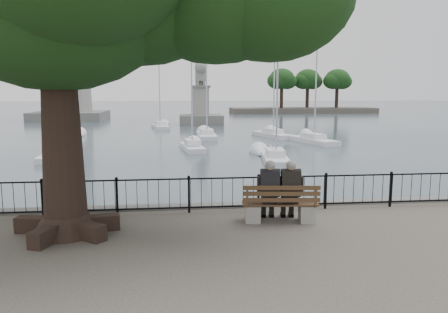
{
  "coord_description": "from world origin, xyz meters",
  "views": [
    {
      "loc": [
        -1.32,
        -9.6,
        3.41
      ],
      "look_at": [
        0.0,
        2.5,
        1.6
      ],
      "focal_mm": 35.0,
      "sensor_mm": 36.0,
      "label": 1
    }
  ],
  "objects": [
    {
      "name": "railing",
      "position": [
        0.0,
        2.5,
        0.56
      ],
      "size": [
        22.06,
        0.06,
        1.0
      ],
      "color": "black",
      "rests_on": "ground"
    },
    {
      "name": "sailboat_b",
      "position": [
        -0.15,
        23.57,
        -0.67
      ],
      "size": [
        1.92,
        4.93,
        10.58
      ],
      "color": "silver",
      "rests_on": "ground"
    },
    {
      "name": "harbor",
      "position": [
        0.0,
        3.0,
        -0.5
      ],
      "size": [
        260.0,
        260.0,
        1.2
      ],
      "color": "#565450",
      "rests_on": "ground"
    },
    {
      "name": "person_left",
      "position": [
        1.09,
        1.47,
        0.76
      ],
      "size": [
        0.51,
        0.86,
        1.66
      ],
      "color": "black",
      "rests_on": "ground"
    },
    {
      "name": "sailboat_d",
      "position": [
        10.45,
        26.93,
        -0.72
      ],
      "size": [
        3.07,
        6.05,
        9.51
      ],
      "color": "silver",
      "rests_on": "ground"
    },
    {
      "name": "lighthouse",
      "position": [
        -18.0,
        62.0,
        12.88
      ],
      "size": [
        10.79,
        10.79,
        32.76
      ],
      "color": "#565450",
      "rests_on": "ground"
    },
    {
      "name": "lion_monument",
      "position": [
        2.0,
        49.94,
        1.13
      ],
      "size": [
        5.76,
        5.76,
        8.55
      ],
      "color": "#565450",
      "rests_on": "ground"
    },
    {
      "name": "sailboat_c",
      "position": [
        4.88,
        17.27,
        -0.67
      ],
      "size": [
        2.11,
        5.39,
        10.9
      ],
      "color": "silver",
      "rests_on": "ground"
    },
    {
      "name": "person_right",
      "position": [
        1.63,
        1.41,
        0.76
      ],
      "size": [
        0.51,
        0.86,
        1.66
      ],
      "color": "black",
      "rests_on": "ground"
    },
    {
      "name": "sailboat_e",
      "position": [
        -11.96,
        32.24,
        -0.64
      ],
      "size": [
        3.19,
        5.76,
        12.63
      ],
      "color": "silver",
      "rests_on": "ground"
    },
    {
      "name": "far_shore",
      "position": [
        25.54,
        79.46,
        3.0
      ],
      "size": [
        30.0,
        8.6,
        9.18
      ],
      "color": "#413C35",
      "rests_on": "ground"
    },
    {
      "name": "sailboat_f",
      "position": [
        1.56,
        32.13,
        -0.64
      ],
      "size": [
        1.62,
        5.81,
        12.85
      ],
      "color": "silver",
      "rests_on": "ground"
    },
    {
      "name": "sailboat_a",
      "position": [
        -9.45,
        20.06,
        -0.69
      ],
      "size": [
        1.81,
        5.11,
        9.89
      ],
      "color": "silver",
      "rests_on": "ground"
    },
    {
      "name": "sailboat_h",
      "position": [
        -3.27,
        43.92,
        -0.64
      ],
      "size": [
        2.48,
        5.6,
        12.37
      ],
      "color": "silver",
      "rests_on": "ground"
    },
    {
      "name": "bench",
      "position": [
        1.36,
        1.32,
        0.37
      ],
      "size": [
        2.04,
        0.81,
        1.05
      ],
      "color": "gray",
      "rests_on": "ground"
    },
    {
      "name": "sailboat_g",
      "position": [
        8.04,
        32.22,
        -0.68
      ],
      "size": [
        3.3,
        5.98,
        11.1
      ],
      "color": "silver",
      "rests_on": "ground"
    }
  ]
}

